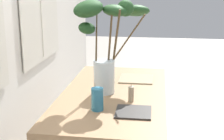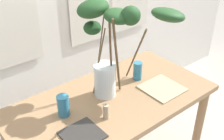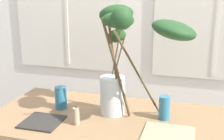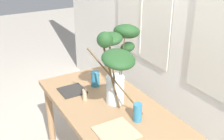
{
  "view_description": "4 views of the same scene",
  "coord_description": "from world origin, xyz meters",
  "px_view_note": "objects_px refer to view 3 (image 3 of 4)",
  "views": [
    {
      "loc": [
        -2.26,
        -0.31,
        1.55
      ],
      "look_at": [
        0.01,
        0.01,
        0.94
      ],
      "focal_mm": 53.63,
      "sensor_mm": 36.0,
      "label": 1
    },
    {
      "loc": [
        -0.97,
        -1.2,
        1.91
      ],
      "look_at": [
        0.07,
        0.09,
        0.93
      ],
      "focal_mm": 44.63,
      "sensor_mm": 36.0,
      "label": 2
    },
    {
      "loc": [
        0.46,
        -1.55,
        1.52
      ],
      "look_at": [
        -0.01,
        0.06,
        1.05
      ],
      "focal_mm": 47.45,
      "sensor_mm": 36.0,
      "label": 3
    },
    {
      "loc": [
        1.75,
        -0.97,
        1.99
      ],
      "look_at": [
        -0.01,
        0.04,
        1.07
      ],
      "focal_mm": 45.35,
      "sensor_mm": 36.0,
      "label": 4
    }
  ],
  "objects_px": {
    "dining_table": "(110,134)",
    "vase_with_branches": "(125,49)",
    "plate_square_right": "(168,136)",
    "drinking_glass_blue_left": "(61,98)",
    "pillar_candle": "(76,116)",
    "drinking_glass_blue_right": "(164,108)",
    "plate_square_left": "(42,122)"
  },
  "relations": [
    {
      "from": "drinking_glass_blue_right",
      "to": "plate_square_left",
      "type": "bearing_deg",
      "value": -159.77
    },
    {
      "from": "dining_table",
      "to": "drinking_glass_blue_right",
      "type": "height_order",
      "value": "drinking_glass_blue_right"
    },
    {
      "from": "vase_with_branches",
      "to": "plate_square_right",
      "type": "xyz_separation_m",
      "value": [
        0.28,
        -0.18,
        -0.41
      ]
    },
    {
      "from": "vase_with_branches",
      "to": "pillar_candle",
      "type": "distance_m",
      "value": 0.47
    },
    {
      "from": "dining_table",
      "to": "drinking_glass_blue_left",
      "type": "distance_m",
      "value": 0.39
    },
    {
      "from": "drinking_glass_blue_left",
      "to": "pillar_candle",
      "type": "distance_m",
      "value": 0.27
    },
    {
      "from": "vase_with_branches",
      "to": "drinking_glass_blue_left",
      "type": "distance_m",
      "value": 0.54
    },
    {
      "from": "drinking_glass_blue_right",
      "to": "plate_square_right",
      "type": "relative_size",
      "value": 0.53
    },
    {
      "from": "plate_square_right",
      "to": "pillar_candle",
      "type": "relative_size",
      "value": 2.37
    },
    {
      "from": "vase_with_branches",
      "to": "dining_table",
      "type": "bearing_deg",
      "value": -149.64
    },
    {
      "from": "drinking_glass_blue_right",
      "to": "vase_with_branches",
      "type": "bearing_deg",
      "value": -172.05
    },
    {
      "from": "dining_table",
      "to": "plate_square_right",
      "type": "height_order",
      "value": "plate_square_right"
    },
    {
      "from": "drinking_glass_blue_left",
      "to": "plate_square_left",
      "type": "height_order",
      "value": "drinking_glass_blue_left"
    },
    {
      "from": "drinking_glass_blue_right",
      "to": "drinking_glass_blue_left",
      "type": "bearing_deg",
      "value": -178.27
    },
    {
      "from": "vase_with_branches",
      "to": "drinking_glass_blue_right",
      "type": "distance_m",
      "value": 0.42
    },
    {
      "from": "plate_square_right",
      "to": "drinking_glass_blue_right",
      "type": "bearing_deg",
      "value": 102.74
    },
    {
      "from": "drinking_glass_blue_left",
      "to": "plate_square_right",
      "type": "height_order",
      "value": "drinking_glass_blue_left"
    },
    {
      "from": "plate_square_left",
      "to": "pillar_candle",
      "type": "height_order",
      "value": "pillar_candle"
    },
    {
      "from": "dining_table",
      "to": "pillar_candle",
      "type": "relative_size",
      "value": 12.71
    },
    {
      "from": "dining_table",
      "to": "pillar_candle",
      "type": "distance_m",
      "value": 0.26
    },
    {
      "from": "drinking_glass_blue_left",
      "to": "plate_square_left",
      "type": "xyz_separation_m",
      "value": [
        -0.01,
        -0.23,
        -0.07
      ]
    },
    {
      "from": "vase_with_branches",
      "to": "plate_square_right",
      "type": "relative_size",
      "value": 2.54
    },
    {
      "from": "dining_table",
      "to": "plate_square_left",
      "type": "distance_m",
      "value": 0.41
    },
    {
      "from": "dining_table",
      "to": "vase_with_branches",
      "type": "relative_size",
      "value": 2.11
    },
    {
      "from": "drinking_glass_blue_right",
      "to": "pillar_candle",
      "type": "relative_size",
      "value": 1.25
    },
    {
      "from": "vase_with_branches",
      "to": "plate_square_left",
      "type": "xyz_separation_m",
      "value": [
        -0.43,
        -0.21,
        -0.41
      ]
    },
    {
      "from": "drinking_glass_blue_right",
      "to": "pillar_candle",
      "type": "distance_m",
      "value": 0.51
    },
    {
      "from": "plate_square_right",
      "to": "pillar_candle",
      "type": "xyz_separation_m",
      "value": [
        -0.51,
        -0.0,
        0.05
      ]
    },
    {
      "from": "dining_table",
      "to": "plate_square_left",
      "type": "xyz_separation_m",
      "value": [
        -0.36,
        -0.17,
        0.11
      ]
    },
    {
      "from": "dining_table",
      "to": "vase_with_branches",
      "type": "bearing_deg",
      "value": 30.36
    },
    {
      "from": "vase_with_branches",
      "to": "drinking_glass_blue_left",
      "type": "bearing_deg",
      "value": 178.22
    },
    {
      "from": "plate_square_left",
      "to": "plate_square_right",
      "type": "distance_m",
      "value": 0.71
    }
  ]
}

